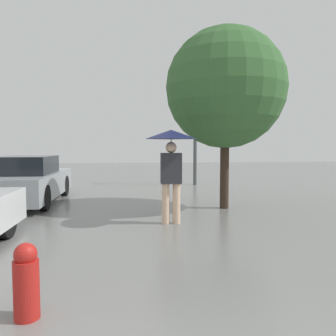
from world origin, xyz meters
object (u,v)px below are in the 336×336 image
(tree, at_px, (225,89))
(fire_hydrant, at_px, (26,281))
(pedestrian, at_px, (171,150))
(parked_car_farthest, at_px, (28,181))
(street_lamp, at_px, (195,116))

(tree, distance_m, fire_hydrant, 6.54)
(pedestrian, distance_m, parked_car_farthest, 4.72)
(tree, distance_m, street_lamp, 5.12)
(street_lamp, bearing_deg, tree, -93.22)
(pedestrian, relative_size, fire_hydrant, 2.71)
(pedestrian, relative_size, parked_car_farthest, 0.47)
(parked_car_farthest, xyz_separation_m, fire_hydrant, (1.85, -6.38, -0.26))
(fire_hydrant, bearing_deg, pedestrian, 63.12)
(street_lamp, relative_size, fire_hydrant, 5.93)
(street_lamp, bearing_deg, pedestrian, -105.53)
(pedestrian, xyz_separation_m, street_lamp, (1.84, 6.60, 1.31))
(parked_car_farthest, distance_m, street_lamp, 6.95)
(tree, bearing_deg, pedestrian, -136.07)
(parked_car_farthest, relative_size, tree, 0.90)
(pedestrian, bearing_deg, street_lamp, 74.47)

